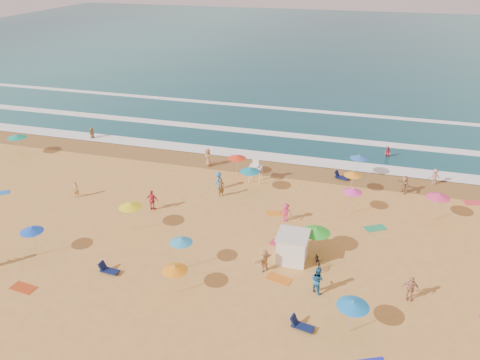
# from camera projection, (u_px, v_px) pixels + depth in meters

# --- Properties ---
(ground) EXTENTS (220.00, 220.00, 0.00)m
(ground) POSITION_uv_depth(u_px,v_px,m) (233.00, 231.00, 36.75)
(ground) COLOR gold
(ground) RESTS_ON ground
(ocean) EXTENTS (220.00, 140.00, 0.18)m
(ocean) POSITION_uv_depth(u_px,v_px,m) (336.00, 45.00, 109.22)
(ocean) COLOR #0C4756
(ocean) RESTS_ON ground
(wet_sand) EXTENTS (220.00, 220.00, 0.00)m
(wet_sand) POSITION_uv_depth(u_px,v_px,m) (268.00, 167.00, 47.53)
(wet_sand) COLOR olive
(wet_sand) RESTS_ON ground
(surf_foam) EXTENTS (200.00, 18.70, 0.05)m
(surf_foam) POSITION_uv_depth(u_px,v_px,m) (285.00, 137.00, 55.10)
(surf_foam) COLOR white
(surf_foam) RESTS_ON ground
(cabana) EXTENTS (2.00, 2.00, 2.00)m
(cabana) POSITION_uv_depth(u_px,v_px,m) (292.00, 248.00, 32.94)
(cabana) COLOR white
(cabana) RESTS_ON ground
(cabana_roof) EXTENTS (2.20, 2.20, 0.12)m
(cabana_roof) POSITION_uv_depth(u_px,v_px,m) (293.00, 235.00, 32.48)
(cabana_roof) COLOR silver
(cabana_roof) RESTS_ON cabana
(bicycle) EXTENTS (1.07, 1.81, 0.90)m
(bicycle) POSITION_uv_depth(u_px,v_px,m) (318.00, 261.00, 32.46)
(bicycle) COLOR black
(bicycle) RESTS_ON ground
(lifeguard_stand) EXTENTS (1.20, 1.20, 2.10)m
(lifeguard_stand) POSITION_uv_depth(u_px,v_px,m) (256.00, 171.00, 44.22)
(lifeguard_stand) COLOR white
(lifeguard_stand) RESTS_ON ground
(beach_umbrellas) EXTENTS (56.27, 29.15, 0.79)m
(beach_umbrellas) POSITION_uv_depth(u_px,v_px,m) (267.00, 206.00, 36.00)
(beach_umbrellas) COLOR red
(beach_umbrellas) RESTS_ON ground
(loungers) EXTENTS (54.78, 24.58, 0.34)m
(loungers) POSITION_uv_depth(u_px,v_px,m) (285.00, 268.00, 32.20)
(loungers) COLOR #0E1C48
(loungers) RESTS_ON ground
(towels) EXTENTS (43.13, 22.24, 0.03)m
(towels) POSITION_uv_depth(u_px,v_px,m) (238.00, 245.00, 34.99)
(towels) COLOR #B53B16
(towels) RESTS_ON ground
(beachgoers) EXTENTS (45.98, 28.29, 2.14)m
(beachgoers) POSITION_uv_depth(u_px,v_px,m) (238.00, 202.00, 39.27)
(beachgoers) COLOR brown
(beachgoers) RESTS_ON ground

